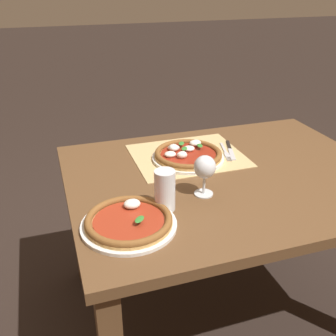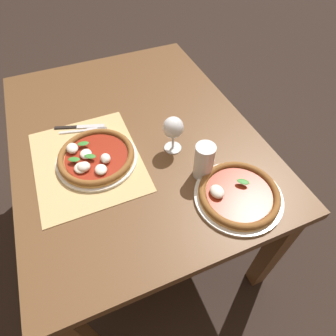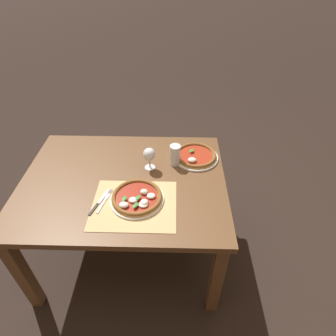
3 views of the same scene
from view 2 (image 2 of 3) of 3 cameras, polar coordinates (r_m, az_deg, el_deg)
ground_plane at (r=1.81m, az=-5.03°, el=-10.04°), size 24.00×24.00×0.00m
dining_table at (r=1.29m, az=-6.95°, el=4.24°), size 1.29×0.99×0.74m
paper_placemat at (r=1.14m, az=-16.08°, el=1.40°), size 0.48×0.40×0.00m
pizza_near at (r=1.11m, az=-14.45°, el=2.16°), size 0.31×0.31×0.05m
pizza_far at (r=1.01m, az=14.09°, el=-5.22°), size 0.31×0.31×0.05m
wine_glass at (r=1.07m, az=1.05°, el=7.95°), size 0.08×0.08×0.16m
pint_glass at (r=1.01m, az=7.30°, el=1.26°), size 0.07×0.07×0.15m
fork at (r=1.26m, az=-16.76°, el=7.29°), size 0.06×0.20×0.00m
knife at (r=1.29m, az=-17.48°, el=7.98°), size 0.08×0.21×0.01m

